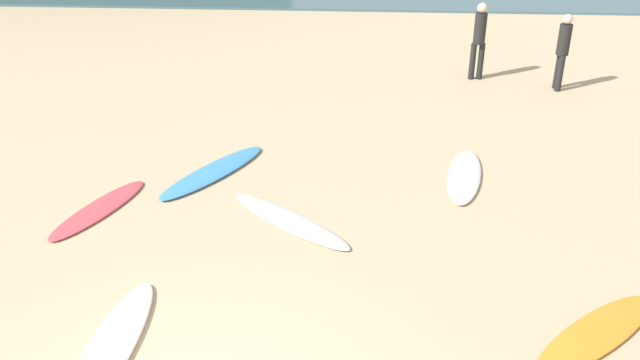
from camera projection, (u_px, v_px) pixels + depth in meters
surfboard_0 at (597, 333)px, 7.66m from camera, size 2.01×1.86×0.08m
surfboard_1 at (109, 350)px, 7.40m from camera, size 0.64×2.56×0.09m
surfboard_2 at (464, 176)px, 11.32m from camera, size 0.97×2.25×0.09m
surfboard_3 at (289, 220)px, 9.98m from camera, size 2.16×1.92×0.07m
surfboard_4 at (213, 172)px, 11.46m from camera, size 1.75×2.47×0.08m
surfboard_5 at (99, 209)px, 10.30m from camera, size 1.19×2.14×0.06m
beachgoer_near at (563, 48)px, 15.05m from camera, size 0.28×0.34×1.75m
beachgoer_mid at (479, 37)px, 15.73m from camera, size 0.34×0.31×1.83m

